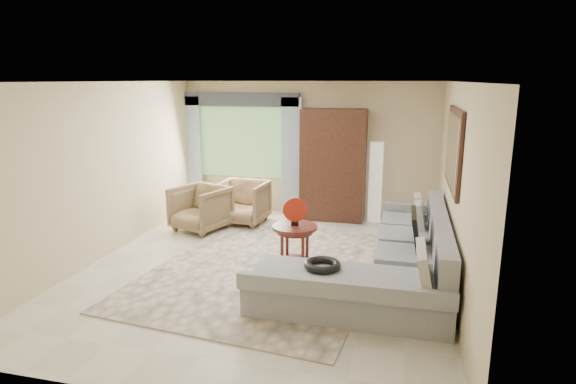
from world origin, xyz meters
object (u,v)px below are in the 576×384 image
(tv_screen, at_px, (416,230))
(armoire, at_px, (333,165))
(floor_lamp, at_px, (376,182))
(potted_plant, at_px, (210,196))
(coffee_table, at_px, (295,246))
(armchair_left, at_px, (201,208))
(armchair_right, at_px, (242,202))
(sectional_sofa, at_px, (393,265))

(tv_screen, height_order, armoire, armoire)
(floor_lamp, bearing_deg, potted_plant, 178.91)
(floor_lamp, bearing_deg, coffee_table, -109.18)
(potted_plant, height_order, armoire, armoire)
(tv_screen, xyz_separation_m, armchair_left, (-3.67, 1.42, -0.32))
(armchair_right, bearing_deg, floor_lamp, 21.65)
(armchair_right, distance_m, armoire, 1.85)
(tv_screen, height_order, floor_lamp, floor_lamp)
(armchair_left, bearing_deg, floor_lamp, 44.40)
(coffee_table, height_order, potted_plant, coffee_table)
(sectional_sofa, height_order, floor_lamp, floor_lamp)
(armchair_left, distance_m, armchair_right, 0.82)
(armchair_right, distance_m, floor_lamp, 2.53)
(coffee_table, xyz_separation_m, floor_lamp, (0.94, 2.69, 0.42))
(coffee_table, relative_size, potted_plant, 1.22)
(coffee_table, distance_m, armchair_left, 2.45)
(armoire, xyz_separation_m, floor_lamp, (0.80, 0.06, -0.30))
(sectional_sofa, bearing_deg, floor_lamp, 98.33)
(armchair_left, xyz_separation_m, armchair_right, (0.59, 0.57, 0.00))
(floor_lamp, bearing_deg, armchair_left, -155.79)
(tv_screen, distance_m, floor_lamp, 2.85)
(sectional_sofa, relative_size, floor_lamp, 2.31)
(tv_screen, bearing_deg, sectional_sofa, -143.29)
(tv_screen, bearing_deg, potted_plant, 145.30)
(armchair_left, relative_size, armchair_right, 1.00)
(sectional_sofa, relative_size, armchair_right, 3.95)
(sectional_sofa, bearing_deg, armchair_right, 142.11)
(floor_lamp, bearing_deg, armchair_right, -162.23)
(coffee_table, height_order, floor_lamp, floor_lamp)
(armchair_left, relative_size, floor_lamp, 0.58)
(tv_screen, xyz_separation_m, potted_plant, (-4.08, 2.82, -0.46))
(tv_screen, relative_size, armchair_left, 0.85)
(tv_screen, relative_size, armoire, 0.35)
(coffee_table, bearing_deg, potted_plant, 131.51)
(coffee_table, relative_size, armchair_left, 0.73)
(potted_plant, bearing_deg, armchair_left, -73.83)
(tv_screen, bearing_deg, coffee_table, 177.71)
(coffee_table, xyz_separation_m, armchair_left, (-2.03, 1.36, 0.06))
(potted_plant, distance_m, floor_lamp, 3.41)
(coffee_table, height_order, armoire, armoire)
(sectional_sofa, xyz_separation_m, tv_screen, (0.27, 0.20, 0.44))
(armchair_right, height_order, armoire, armoire)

